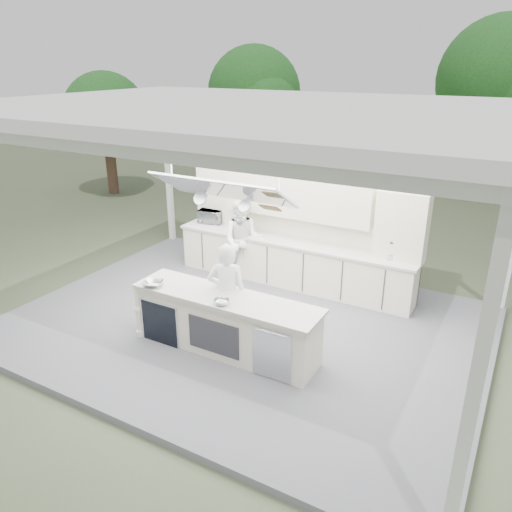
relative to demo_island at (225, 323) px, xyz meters
The scene contains 12 objects.
ground 1.10m from the demo_island, 101.07° to the left, with size 90.00×90.00×0.00m, color #455137.
stage_deck 1.07m from the demo_island, 101.07° to the left, with size 8.00×6.00×0.12m, color #5A5A5E.
tent 3.25m from the demo_island, 101.05° to the left, with size 8.20×6.20×3.86m.
demo_island is the anchor object (origin of this frame).
back_counter 2.82m from the demo_island, 93.63° to the left, with size 5.08×0.72×0.95m.
back_wall_unit 3.19m from the demo_island, 84.98° to the left, with size 5.05×0.48×2.25m.
tree_cluster 11.02m from the demo_island, 91.82° to the left, with size 19.55×9.40×5.85m.
head_chef 0.47m from the demo_island, 112.41° to the left, with size 0.63×0.41×1.71m, color white.
sous_chef 2.74m from the demo_island, 114.57° to the left, with size 0.86×0.67×1.76m, color white.
toaster_oven 3.81m from the demo_island, 127.25° to the left, with size 0.53×0.36×0.29m, color silver.
bowl_large 1.33m from the demo_island, 168.76° to the right, with size 0.31×0.31×0.08m, color #B9BCC1.
bowl_small 0.58m from the demo_island, 64.04° to the right, with size 0.24×0.24×0.07m, color silver.
Camera 1 is at (4.00, -6.67, 4.47)m, focal length 35.00 mm.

